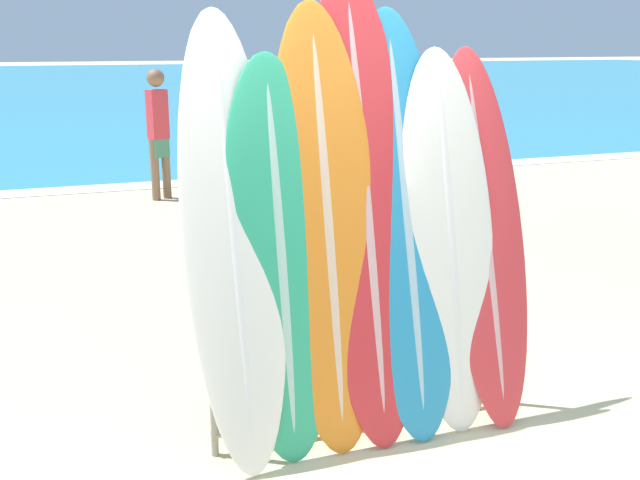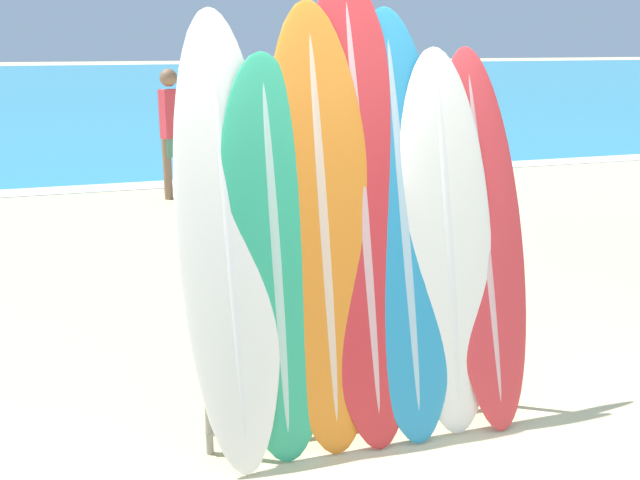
{
  "view_description": "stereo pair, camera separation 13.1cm",
  "coord_description": "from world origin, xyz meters",
  "px_view_note": "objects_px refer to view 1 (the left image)",
  "views": [
    {
      "loc": [
        -1.62,
        -2.81,
        2.13
      ],
      "look_at": [
        -0.07,
        1.51,
        0.9
      ],
      "focal_mm": 42.0,
      "sensor_mm": 36.0,
      "label": 1
    },
    {
      "loc": [
        -1.5,
        -2.85,
        2.13
      ],
      "look_at": [
        -0.07,
        1.51,
        0.9
      ],
      "focal_mm": 42.0,
      "sensor_mm": 36.0,
      "label": 2
    }
  ],
  "objects_px": {
    "person_near_water": "(260,163)",
    "person_mid_beach": "(275,127)",
    "surfboard_slot_2": "(327,230)",
    "person_far_left": "(331,120)",
    "surfboard_slot_4": "(405,224)",
    "surfboard_slot_1": "(280,260)",
    "surfboard_slot_5": "(449,241)",
    "person_far_right": "(158,129)",
    "surfboard_slot_3": "(365,208)",
    "surfboard_slot_6": "(485,236)",
    "surfboard_rack": "(369,350)",
    "surfboard_slot_0": "(233,241)"
  },
  "relations": [
    {
      "from": "surfboard_slot_0",
      "to": "person_mid_beach",
      "type": "relative_size",
      "value": 1.3
    },
    {
      "from": "surfboard_slot_4",
      "to": "person_far_right",
      "type": "relative_size",
      "value": 1.31
    },
    {
      "from": "surfboard_slot_4",
      "to": "surfboard_slot_1",
      "type": "bearing_deg",
      "value": -176.67
    },
    {
      "from": "person_mid_beach",
      "to": "person_far_left",
      "type": "bearing_deg",
      "value": -157.09
    },
    {
      "from": "surfboard_slot_1",
      "to": "person_mid_beach",
      "type": "xyz_separation_m",
      "value": [
        1.88,
        6.51,
        -0.08
      ]
    },
    {
      "from": "surfboard_slot_2",
      "to": "person_mid_beach",
      "type": "relative_size",
      "value": 1.33
    },
    {
      "from": "surfboard_slot_2",
      "to": "surfboard_slot_5",
      "type": "distance_m",
      "value": 0.72
    },
    {
      "from": "surfboard_slot_3",
      "to": "person_near_water",
      "type": "distance_m",
      "value": 4.09
    },
    {
      "from": "surfboard_slot_0",
      "to": "surfboard_slot_4",
      "type": "bearing_deg",
      "value": 0.36
    },
    {
      "from": "person_near_water",
      "to": "person_far_left",
      "type": "relative_size",
      "value": 0.88
    },
    {
      "from": "surfboard_slot_1",
      "to": "surfboard_slot_2",
      "type": "xyz_separation_m",
      "value": [
        0.27,
        0.03,
        0.13
      ]
    },
    {
      "from": "surfboard_slot_5",
      "to": "person_far_right",
      "type": "xyz_separation_m",
      "value": [
        -0.65,
        6.78,
        -0.09
      ]
    },
    {
      "from": "person_near_water",
      "to": "person_mid_beach",
      "type": "distance_m",
      "value": 2.56
    },
    {
      "from": "surfboard_slot_3",
      "to": "person_mid_beach",
      "type": "xyz_separation_m",
      "value": [
        1.39,
        6.45,
        -0.3
      ]
    },
    {
      "from": "surfboard_slot_6",
      "to": "surfboard_slot_2",
      "type": "bearing_deg",
      "value": 179.66
    },
    {
      "from": "surfboard_rack",
      "to": "surfboard_slot_2",
      "type": "relative_size",
      "value": 0.77
    },
    {
      "from": "surfboard_slot_1",
      "to": "surfboard_slot_6",
      "type": "relative_size",
      "value": 0.99
    },
    {
      "from": "surfboard_slot_3",
      "to": "surfboard_slot_5",
      "type": "xyz_separation_m",
      "value": [
        0.48,
        -0.07,
        -0.21
      ]
    },
    {
      "from": "person_far_right",
      "to": "person_near_water",
      "type": "bearing_deg",
      "value": 78.02
    },
    {
      "from": "surfboard_slot_5",
      "to": "person_far_right",
      "type": "height_order",
      "value": "surfboard_slot_5"
    },
    {
      "from": "surfboard_slot_0",
      "to": "person_far_left",
      "type": "bearing_deg",
      "value": 65.62
    },
    {
      "from": "surfboard_slot_0",
      "to": "surfboard_slot_4",
      "type": "height_order",
      "value": "surfboard_slot_4"
    },
    {
      "from": "person_near_water",
      "to": "person_far_right",
      "type": "bearing_deg",
      "value": 56.94
    },
    {
      "from": "surfboard_slot_4",
      "to": "surfboard_slot_5",
      "type": "distance_m",
      "value": 0.28
    },
    {
      "from": "surfboard_slot_4",
      "to": "surfboard_slot_6",
      "type": "xyz_separation_m",
      "value": [
        0.5,
        -0.02,
        -0.11
      ]
    },
    {
      "from": "surfboard_slot_3",
      "to": "surfboard_slot_4",
      "type": "xyz_separation_m",
      "value": [
        0.23,
        -0.02,
        -0.1
      ]
    },
    {
      "from": "surfboard_slot_3",
      "to": "surfboard_slot_1",
      "type": "bearing_deg",
      "value": -172.37
    },
    {
      "from": "surfboard_slot_3",
      "to": "surfboard_slot_6",
      "type": "relative_size",
      "value": 1.2
    },
    {
      "from": "surfboard_slot_0",
      "to": "surfboard_slot_1",
      "type": "distance_m",
      "value": 0.26
    },
    {
      "from": "surfboard_slot_2",
      "to": "person_far_left",
      "type": "xyz_separation_m",
      "value": [
        2.58,
        6.8,
        -0.18
      ]
    },
    {
      "from": "surfboard_slot_0",
      "to": "person_far_right",
      "type": "distance_m",
      "value": 6.78
    },
    {
      "from": "surfboard_slot_0",
      "to": "surfboard_slot_3",
      "type": "height_order",
      "value": "surfboard_slot_3"
    },
    {
      "from": "surfboard_slot_2",
      "to": "person_far_right",
      "type": "distance_m",
      "value": 6.76
    },
    {
      "from": "surfboard_slot_2",
      "to": "surfboard_slot_6",
      "type": "bearing_deg",
      "value": -0.34
    },
    {
      "from": "surfboard_slot_3",
      "to": "person_near_water",
      "type": "xyz_separation_m",
      "value": [
        0.52,
        4.04,
        -0.39
      ]
    },
    {
      "from": "surfboard_rack",
      "to": "surfboard_slot_4",
      "type": "xyz_separation_m",
      "value": [
        0.22,
        0.05,
        0.68
      ]
    },
    {
      "from": "surfboard_slot_4",
      "to": "person_near_water",
      "type": "xyz_separation_m",
      "value": [
        0.29,
        4.06,
        -0.29
      ]
    },
    {
      "from": "surfboard_rack",
      "to": "surfboard_slot_0",
      "type": "bearing_deg",
      "value": 176.77
    },
    {
      "from": "person_far_left",
      "to": "surfboard_slot_5",
      "type": "bearing_deg",
      "value": 5.78
    },
    {
      "from": "surfboard_slot_4",
      "to": "person_mid_beach",
      "type": "distance_m",
      "value": 6.58
    },
    {
      "from": "surfboard_slot_6",
      "to": "surfboard_slot_3",
      "type": "bearing_deg",
      "value": 176.71
    },
    {
      "from": "surfboard_slot_2",
      "to": "surfboard_slot_5",
      "type": "xyz_separation_m",
      "value": [
        0.71,
        -0.03,
        -0.12
      ]
    },
    {
      "from": "surfboard_slot_0",
      "to": "surfboard_slot_4",
      "type": "xyz_separation_m",
      "value": [
        0.96,
        0.01,
        0.01
      ]
    },
    {
      "from": "person_far_right",
      "to": "surfboard_slot_3",
      "type": "bearing_deg",
      "value": 65.09
    },
    {
      "from": "surfboard_slot_2",
      "to": "person_far_right",
      "type": "relative_size",
      "value": 1.33
    },
    {
      "from": "surfboard_slot_5",
      "to": "surfboard_slot_6",
      "type": "xyz_separation_m",
      "value": [
        0.25,
        0.02,
        0.0
      ]
    },
    {
      "from": "surfboard_rack",
      "to": "surfboard_slot_5",
      "type": "bearing_deg",
      "value": 0.87
    },
    {
      "from": "surfboard_slot_4",
      "to": "surfboard_rack",
      "type": "bearing_deg",
      "value": -167.98
    },
    {
      "from": "surfboard_slot_2",
      "to": "surfboard_slot_3",
      "type": "xyz_separation_m",
      "value": [
        0.23,
        0.04,
        0.09
      ]
    },
    {
      "from": "surfboard_slot_6",
      "to": "surfboard_slot_1",
      "type": "bearing_deg",
      "value": -178.83
    }
  ]
}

